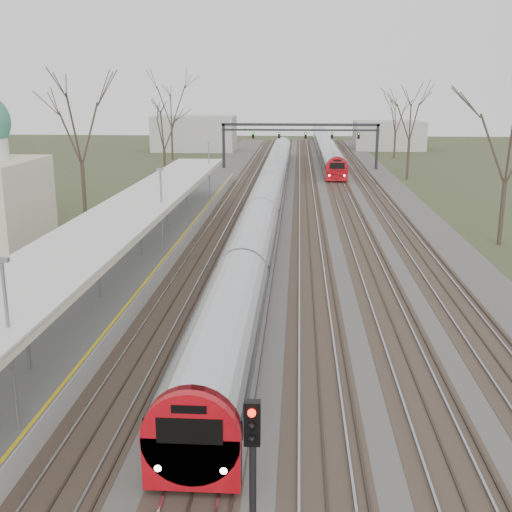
% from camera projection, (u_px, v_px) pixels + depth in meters
% --- Properties ---
extents(track_bed, '(24.00, 160.00, 0.22)m').
position_uv_depth(track_bed, '(299.00, 208.00, 57.57)').
color(track_bed, '#474442').
rests_on(track_bed, ground).
extents(platform, '(3.50, 69.00, 1.00)m').
position_uv_depth(platform, '(154.00, 248.00, 41.15)').
color(platform, '#9E9B93').
rests_on(platform, ground).
extents(canopy, '(4.10, 50.00, 3.11)m').
position_uv_depth(canopy, '(134.00, 208.00, 35.93)').
color(canopy, slate).
rests_on(canopy, platform).
extents(signal_gantry, '(21.00, 0.59, 6.08)m').
position_uv_depth(signal_gantry, '(300.00, 132.00, 85.31)').
color(signal_gantry, black).
rests_on(signal_gantry, ground).
extents(tree_west_far, '(5.50, 5.50, 11.33)m').
position_uv_depth(tree_west_far, '(79.00, 121.00, 49.91)').
color(tree_west_far, '#2D231C').
rests_on(tree_west_far, ground).
extents(tree_east_far, '(5.00, 5.00, 10.30)m').
position_uv_depth(tree_east_far, '(509.00, 138.00, 42.32)').
color(tree_east_far, '#2D231C').
rests_on(tree_east_far, ground).
extents(train_near, '(2.62, 90.21, 3.05)m').
position_uv_depth(train_near, '(270.00, 188.00, 59.64)').
color(train_near, '#A8ABB2').
rests_on(train_near, ground).
extents(train_far, '(2.62, 75.21, 3.05)m').
position_uv_depth(train_far, '(325.00, 144.00, 108.79)').
color(train_far, '#A8ABB2').
rests_on(train_far, ground).
extents(signal_post, '(0.35, 0.45, 4.10)m').
position_uv_depth(signal_post, '(253.00, 458.00, 13.73)').
color(signal_post, black).
rests_on(signal_post, ground).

